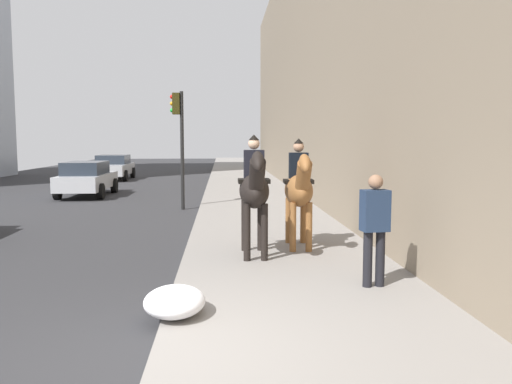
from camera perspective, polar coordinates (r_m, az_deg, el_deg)
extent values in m
cube|color=gray|center=(5.94, 8.48, -16.88)|extent=(120.00, 3.90, 0.12)
ellipsoid|color=black|center=(9.99, -0.21, 0.15)|extent=(1.50, 0.57, 0.66)
cylinder|color=black|center=(9.66, 0.92, -4.38)|extent=(0.13, 0.13, 1.05)
cylinder|color=black|center=(9.64, -0.98, -4.40)|extent=(0.13, 0.13, 1.05)
cylinder|color=black|center=(10.54, 0.50, -3.53)|extent=(0.13, 0.13, 1.05)
cylinder|color=black|center=(10.52, -1.24, -3.55)|extent=(0.13, 0.13, 1.05)
cylinder|color=black|center=(9.20, 0.11, 1.84)|extent=(0.63, 0.28, 0.68)
ellipsoid|color=black|center=(8.98, 0.21, 3.34)|extent=(0.63, 0.22, 0.49)
cylinder|color=black|center=(10.71, -0.46, -0.01)|extent=(0.28, 0.10, 0.55)
cube|color=black|center=(10.03, -0.23, 1.21)|extent=(0.44, 0.60, 0.08)
cube|color=black|center=(10.01, -0.23, 3.00)|extent=(0.28, 0.38, 0.55)
sphere|color=#D8AD8C|center=(10.00, -0.23, 5.27)|extent=(0.22, 0.22, 0.22)
cone|color=black|center=(10.00, -0.23, 5.95)|extent=(0.20, 0.20, 0.10)
ellipsoid|color=brown|center=(10.82, 4.63, 0.18)|extent=(1.51, 0.60, 0.66)
cylinder|color=brown|center=(10.49, 5.76, -3.80)|extent=(0.13, 0.13, 0.98)
cylinder|color=brown|center=(10.45, 4.02, -3.82)|extent=(0.13, 0.13, 0.98)
cylinder|color=brown|center=(11.37, 5.14, -3.05)|extent=(0.13, 0.13, 0.98)
cylinder|color=brown|center=(11.33, 3.54, -3.07)|extent=(0.13, 0.13, 0.98)
cylinder|color=brown|center=(10.03, 5.16, 1.74)|extent=(0.64, 0.30, 0.68)
ellipsoid|color=brown|center=(9.81, 5.33, 3.10)|extent=(0.63, 0.24, 0.49)
cylinder|color=black|center=(11.54, 4.22, 0.03)|extent=(0.28, 0.11, 0.55)
cube|color=black|center=(10.86, 4.61, 1.16)|extent=(0.46, 0.61, 0.08)
cube|color=black|center=(10.84, 4.62, 2.82)|extent=(0.29, 0.39, 0.55)
sphere|color=tan|center=(10.82, 4.64, 4.91)|extent=(0.22, 0.22, 0.22)
cone|color=black|center=(10.82, 4.65, 5.55)|extent=(0.21, 0.21, 0.10)
cylinder|color=black|center=(8.15, 12.01, -7.12)|extent=(0.14, 0.14, 0.85)
cylinder|color=black|center=(8.23, 13.30, -7.03)|extent=(0.14, 0.14, 0.85)
cube|color=#1E2D47|center=(8.06, 12.77, -1.97)|extent=(0.31, 0.43, 0.62)
sphere|color=#8C664C|center=(8.02, 12.84, 1.08)|extent=(0.22, 0.22, 0.22)
cube|color=#B7BABF|center=(22.88, -17.80, 1.12)|extent=(4.26, 1.67, 0.60)
cube|color=#262D38|center=(22.60, -18.00, 2.49)|extent=(2.33, 1.47, 0.52)
cylinder|color=black|center=(24.39, -18.93, 0.65)|extent=(0.64, 0.22, 0.64)
cylinder|color=black|center=(24.01, -15.10, 0.68)|extent=(0.64, 0.22, 0.64)
cylinder|color=black|center=(21.86, -20.72, 0.04)|extent=(0.64, 0.22, 0.64)
cylinder|color=black|center=(21.44, -16.48, 0.07)|extent=(0.64, 0.22, 0.64)
cube|color=#B7BABF|center=(31.86, -15.27, 2.41)|extent=(4.42, 1.92, 0.60)
cube|color=#262D38|center=(32.09, -15.20, 3.43)|extent=(2.18, 1.68, 0.52)
cylinder|color=black|center=(30.37, -14.00, 1.72)|extent=(0.64, 0.23, 0.64)
cylinder|color=black|center=(30.74, -17.46, 1.67)|extent=(0.64, 0.23, 0.64)
cylinder|color=black|center=(33.05, -13.20, 2.05)|extent=(0.64, 0.23, 0.64)
cylinder|color=black|center=(33.40, -16.39, 2.00)|extent=(0.64, 0.23, 0.64)
cylinder|color=black|center=(17.64, -8.00, 4.41)|extent=(0.12, 0.12, 3.91)
cube|color=#2D280C|center=(17.69, -8.66, 9.45)|extent=(0.20, 0.24, 0.70)
sphere|color=red|center=(17.71, -9.10, 10.15)|extent=(0.14, 0.14, 0.14)
sphere|color=orange|center=(17.70, -9.08, 9.44)|extent=(0.14, 0.14, 0.14)
sphere|color=green|center=(17.69, -9.07, 8.73)|extent=(0.14, 0.14, 0.14)
ellipsoid|color=white|center=(6.88, -8.81, -11.63)|extent=(1.01, 0.78, 0.35)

